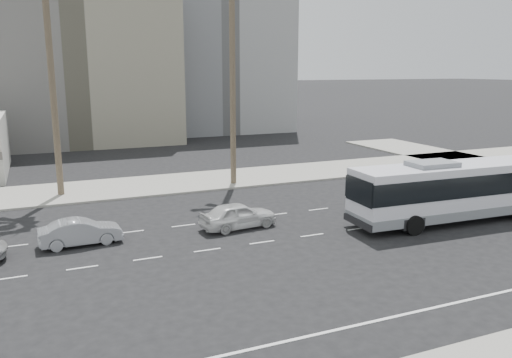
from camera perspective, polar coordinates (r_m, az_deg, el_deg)
ground at (r=30.02m, az=11.25°, el=-5.44°), size 700.00×700.00×0.00m
sidewalk_north at (r=43.23m, az=-0.34°, el=0.29°), size 120.00×7.00×0.15m
midrise_beige_west at (r=68.65m, az=-19.88°, el=11.47°), size 24.00×18.00×18.00m
midrise_gray_center at (r=79.45m, az=-5.41°, el=15.00°), size 20.00×20.00×26.00m
civic_tower at (r=275.52m, az=-21.02°, el=17.58°), size 42.00×42.00×129.00m
highrise_right at (r=262.14m, az=-9.94°, el=17.65°), size 26.00×26.00×70.00m
highrise_far at (r=297.13m, az=-6.42°, el=16.11°), size 22.00×22.00×60.00m
city_bus at (r=32.62m, az=21.01°, el=-1.06°), size 13.06×3.40×3.73m
car_a at (r=29.42m, az=-1.98°, el=-4.04°), size 2.22×4.57×1.50m
car_b at (r=28.18m, az=-18.85°, el=-5.58°), size 1.60×4.19×1.36m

